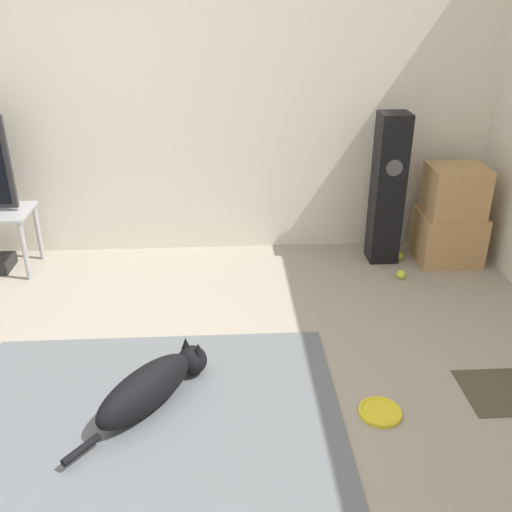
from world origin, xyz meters
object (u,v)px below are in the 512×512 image
Objects in this scene: cardboard_box_upper at (455,191)px; tennis_ball_near_speaker at (399,255)px; dog at (152,386)px; tennis_ball_by_boxes at (372,255)px; cardboard_box_lower at (448,237)px; tennis_ball_loose_on_carpet at (401,274)px; frisbee at (380,412)px; floor_speaker at (388,190)px.

tennis_ball_near_speaker is at bearing 174.38° from cardboard_box_upper.
tennis_ball_near_speaker is (1.75, 1.62, -0.09)m from dog.
dog reaches higher than tennis_ball_by_boxes.
tennis_ball_loose_on_carpet is (-0.43, -0.30, -0.16)m from cardboard_box_lower.
cardboard_box_lower is 0.39m from tennis_ball_near_speaker.
frisbee is 2.04m from cardboard_box_upper.
tennis_ball_by_boxes and tennis_ball_near_speaker have the same top height.
cardboard_box_lower reaches higher than tennis_ball_near_speaker.
tennis_ball_loose_on_carpet is at bearing -79.53° from floor_speaker.
dog reaches higher than tennis_ball_loose_on_carpet.
floor_speaker is (1.61, 1.64, 0.45)m from dog.
floor_speaker is 17.26× the size of tennis_ball_near_speaker.
frisbee is at bearing -104.50° from floor_speaker.
cardboard_box_upper is 0.36× the size of floor_speaker.
frisbee is at bearing -6.69° from dog.
tennis_ball_by_boxes is (0.39, 1.77, 0.02)m from frisbee.
tennis_ball_loose_on_carpet is at bearing -103.62° from tennis_ball_near_speaker.
tennis_ball_by_boxes is at bearing -176.76° from floor_speaker.
cardboard_box_upper is (-0.00, -0.02, 0.38)m from cardboard_box_lower.
floor_speaker reaches higher than tennis_ball_near_speaker.
floor_speaker is 17.26× the size of tennis_ball_by_boxes.
dog is at bearing 173.31° from frisbee.
cardboard_box_lower reaches higher than tennis_ball_by_boxes.
tennis_ball_by_boxes is 1.00× the size of tennis_ball_near_speaker.
cardboard_box_lower is at bearing -2.88° from tennis_ball_near_speaker.
frisbee is 3.33× the size of tennis_ball_by_boxes.
dog is at bearing -134.33° from floor_speaker.
tennis_ball_near_speaker is 0.33m from tennis_ball_loose_on_carpet.
tennis_ball_by_boxes is 0.36m from tennis_ball_loose_on_carpet.
cardboard_box_upper is 6.19× the size of tennis_ball_loose_on_carpet.
dog is 1.90× the size of cardboard_box_upper.
tennis_ball_near_speaker is at bearing -6.25° from tennis_ball_by_boxes.
cardboard_box_upper is 0.78m from tennis_ball_by_boxes.
cardboard_box_upper reaches higher than dog.
frisbee is 0.47× the size of cardboard_box_lower.
floor_speaker reaches higher than tennis_ball_loose_on_carpet.
dog is 2.67m from cardboard_box_upper.
frisbee is 3.33× the size of tennis_ball_loose_on_carpet.
floor_speaker is at bearing 45.67° from dog.
tennis_ball_by_boxes is at bearing 174.14° from cardboard_box_upper.
tennis_ball_loose_on_carpet is at bearing 37.91° from dog.
dog is at bearing -137.20° from tennis_ball_near_speaker.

